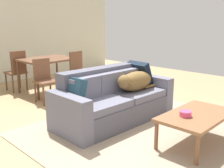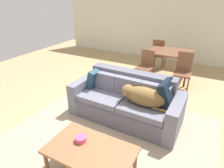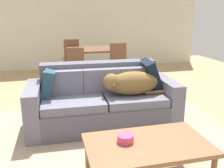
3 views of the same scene
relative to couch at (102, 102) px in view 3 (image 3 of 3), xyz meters
The scene contains 13 objects.
ground_plane 0.42m from the couch, behind, with size 10.00×10.00×0.00m, color tan.
back_partition 4.15m from the couch, 93.56° to the left, with size 8.00×0.12×2.70m, color beige.
area_rug 0.88m from the couch, 90.11° to the right, with size 3.26×3.19×0.01m, color tan.
couch is the anchor object (origin of this frame).
dog_on_left_cushion 0.49m from the couch, 23.99° to the right, with size 0.90×0.35×0.32m.
throw_pillow_by_left_arm 0.80m from the couch, behind, with size 0.13×0.38×0.38m, color #244558.
throw_pillow_by_right_arm 0.81m from the couch, ahead, with size 0.13×0.46×0.46m, color black.
coffee_table 1.42m from the couch, 84.98° to the right, with size 1.12×0.66×0.43m.
bowl_on_coffee_table 1.35m from the couch, 92.73° to the right, with size 0.15×0.15×0.07m, color #EA4C7F.
dining_table 2.35m from the couch, 83.00° to the left, with size 1.15×0.91×0.78m.
dining_chair_near_left 1.72m from the couch, 96.50° to the left, with size 0.43×0.43×0.87m.
dining_chair_near_right 1.90m from the couch, 66.98° to the left, with size 0.42×0.42×0.94m.
dining_chair_far_left 2.89m from the couch, 93.33° to the left, with size 0.41×0.41×0.94m.
Camera 3 is at (-0.43, -3.33, 1.57)m, focal length 40.45 mm.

